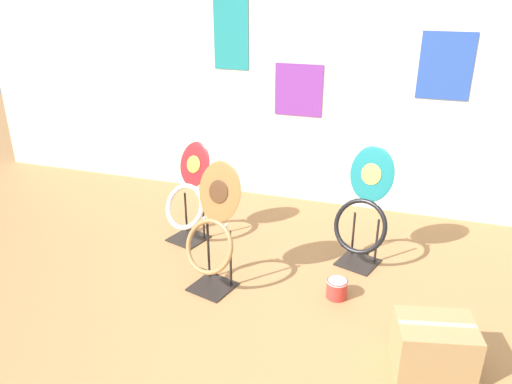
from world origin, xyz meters
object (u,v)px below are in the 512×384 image
object	(u,v)px
toilet_seat_display_teal_sax	(363,214)
storage_box	(434,347)
toilet_seat_display_crimson_swirl	(188,197)
paint_can	(337,288)
toilet_seat_display_woodgrain	(213,232)

from	to	relation	value
toilet_seat_display_teal_sax	storage_box	distance (m)	1.19
toilet_seat_display_teal_sax	toilet_seat_display_crimson_swirl	xyz separation A→B (m)	(-1.41, -0.05, -0.04)
toilet_seat_display_teal_sax	toilet_seat_display_crimson_swirl	size ratio (longest dim) A/B	1.12
toilet_seat_display_crimson_swirl	toilet_seat_display_teal_sax	bearing A→B (deg)	2.05
toilet_seat_display_teal_sax	paint_can	xyz separation A→B (m)	(-0.09, -0.51, -0.34)
paint_can	storage_box	size ratio (longest dim) A/B	0.31
paint_can	storage_box	xyz separation A→B (m)	(0.62, -0.52, 0.08)
toilet_seat_display_woodgrain	paint_can	world-z (taller)	toilet_seat_display_woodgrain
paint_can	toilet_seat_display_woodgrain	bearing A→B (deg)	-171.40
toilet_seat_display_woodgrain	storage_box	distance (m)	1.55
toilet_seat_display_woodgrain	toilet_seat_display_teal_sax	xyz separation A→B (m)	(0.94, 0.64, -0.02)
toilet_seat_display_teal_sax	toilet_seat_display_crimson_swirl	distance (m)	1.41
toilet_seat_display_crimson_swirl	paint_can	size ratio (longest dim) A/B	5.43
toilet_seat_display_teal_sax	paint_can	world-z (taller)	toilet_seat_display_teal_sax
toilet_seat_display_crimson_swirl	paint_can	world-z (taller)	toilet_seat_display_crimson_swirl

